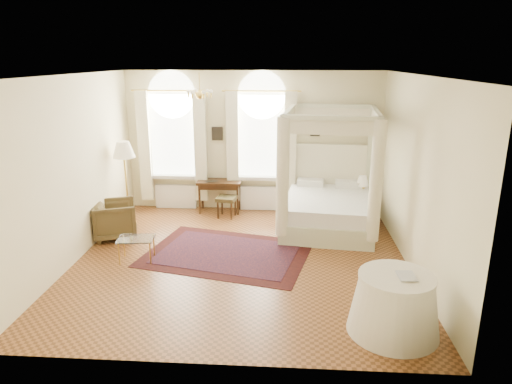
# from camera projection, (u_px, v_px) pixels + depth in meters

# --- Properties ---
(ground) EXTENTS (6.00, 6.00, 0.00)m
(ground) POSITION_uv_depth(u_px,v_px,m) (241.00, 260.00, 8.40)
(ground) COLOR brown
(ground) RESTS_ON ground
(room_walls) EXTENTS (6.00, 6.00, 6.00)m
(room_walls) POSITION_uv_depth(u_px,v_px,m) (240.00, 154.00, 7.84)
(room_walls) COLOR #FFF0C2
(room_walls) RESTS_ON ground
(window_left) EXTENTS (1.62, 0.27, 3.29)m
(window_left) POSITION_uv_depth(u_px,v_px,m) (173.00, 149.00, 10.85)
(window_left) COLOR white
(window_left) RESTS_ON room_walls
(window_right) EXTENTS (1.62, 0.27, 3.29)m
(window_right) POSITION_uv_depth(u_px,v_px,m) (261.00, 150.00, 10.71)
(window_right) COLOR white
(window_right) RESTS_ON room_walls
(chandelier) EXTENTS (0.51, 0.45, 0.50)m
(chandelier) POSITION_uv_depth(u_px,v_px,m) (200.00, 94.00, 8.78)
(chandelier) COLOR gold
(chandelier) RESTS_ON room_walls
(wall_pictures) EXTENTS (2.54, 0.03, 0.39)m
(wall_pictures) POSITION_uv_depth(u_px,v_px,m) (257.00, 132.00, 10.70)
(wall_pictures) COLOR black
(wall_pictures) RESTS_ON room_walls
(canopy_bed) EXTENTS (2.18, 2.57, 2.57)m
(canopy_bed) POSITION_uv_depth(u_px,v_px,m) (328.00, 203.00, 9.78)
(canopy_bed) COLOR beige
(canopy_bed) RESTS_ON ground
(nightstand) EXTENTS (0.41, 0.37, 0.58)m
(nightstand) POSITION_uv_depth(u_px,v_px,m) (359.00, 205.00, 10.54)
(nightstand) COLOR #3A220F
(nightstand) RESTS_ON ground
(nightstand_lamp) EXTENTS (0.28, 0.28, 0.41)m
(nightstand_lamp) POSITION_uv_depth(u_px,v_px,m) (362.00, 182.00, 10.38)
(nightstand_lamp) COLOR gold
(nightstand_lamp) RESTS_ON nightstand
(writing_desk) EXTENTS (1.03, 0.55, 0.77)m
(writing_desk) POSITION_uv_depth(u_px,v_px,m) (219.00, 185.00, 10.84)
(writing_desk) COLOR #3A220F
(writing_desk) RESTS_ON ground
(laptop) EXTENTS (0.36, 0.30, 0.02)m
(laptop) POSITION_uv_depth(u_px,v_px,m) (211.00, 181.00, 10.73)
(laptop) COLOR black
(laptop) RESTS_ON writing_desk
(stool) EXTENTS (0.49, 0.49, 0.49)m
(stool) POSITION_uv_depth(u_px,v_px,m) (227.00, 200.00, 10.53)
(stool) COLOR #453B1D
(stool) RESTS_ON ground
(armchair) EXTENTS (1.08, 1.07, 0.77)m
(armchair) POSITION_uv_depth(u_px,v_px,m) (115.00, 219.00, 9.36)
(armchair) COLOR #4A3C1F
(armchair) RESTS_ON ground
(coffee_table) EXTENTS (0.68, 0.51, 0.44)m
(coffee_table) POSITION_uv_depth(u_px,v_px,m) (136.00, 240.00, 8.26)
(coffee_table) COLOR silver
(coffee_table) RESTS_ON ground
(floor_lamp) EXTENTS (0.48, 0.48, 1.85)m
(floor_lamp) POSITION_uv_depth(u_px,v_px,m) (124.00, 154.00, 9.79)
(floor_lamp) COLOR gold
(floor_lamp) RESTS_ON ground
(oriental_rug) EXTENTS (3.38, 2.76, 0.01)m
(oriental_rug) POSITION_uv_depth(u_px,v_px,m) (227.00, 253.00, 8.65)
(oriental_rug) COLOR #41130F
(oriental_rug) RESTS_ON ground
(side_table) EXTENTS (1.22, 1.22, 0.83)m
(side_table) POSITION_uv_depth(u_px,v_px,m) (394.00, 304.00, 6.09)
(side_table) COLOR white
(side_table) RESTS_ON ground
(book) EXTENTS (0.23, 0.30, 0.03)m
(book) POSITION_uv_depth(u_px,v_px,m) (398.00, 276.00, 5.92)
(book) COLOR black
(book) RESTS_ON side_table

